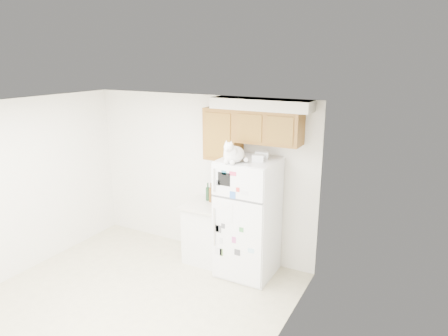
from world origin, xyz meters
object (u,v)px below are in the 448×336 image
Objects in this scene: cat at (233,154)px; base_counter at (208,232)px; storage_box_front at (258,158)px; bottle_amber at (211,192)px; bottle_green at (208,192)px; refrigerator at (248,218)px; storage_box_back at (262,155)px.

base_counter is at bearing 150.70° from cat.
cat is at bearing -159.68° from storage_box_front.
base_counter is 0.61m from bottle_amber.
storage_box_front reaches higher than bottle_green.
refrigerator is at bearing 65.84° from cat.
bottle_green is at bearing 165.31° from refrigerator.
base_counter is at bearing -92.02° from bottle_amber.
bottle_green is 0.93× the size of bottle_amber.
refrigerator reaches higher than base_counter.
storage_box_front reaches higher than base_counter.
storage_box_back is 1.07m from bottle_amber.
storage_box_front is at bearing 40.64° from cat.
storage_box_front reaches higher than bottle_amber.
refrigerator is 1.01m from cat.
cat is 1.10m from bottle_green.
bottle_green is at bearing 155.80° from bottle_amber.
cat reaches higher than base_counter.
bottle_green is 0.09m from bottle_amber.
storage_box_back is 0.65× the size of bottle_green.
refrigerator is at bearing -6.10° from base_counter.
storage_box_back reaches higher than storage_box_front.
storage_box_back is at bearing 72.54° from storage_box_front.
bottle_amber is at bearing 146.49° from storage_box_front.
storage_box_front is at bearing -13.19° from bottle_amber.
cat is (0.58, -0.32, 1.36)m from base_counter.
storage_box_back is at bearing 44.17° from refrigerator.
refrigerator is at bearing -13.54° from bottle_amber.
cat is 0.35m from storage_box_front.
cat is 2.57× the size of storage_box_back.
bottle_amber is (0.08, -0.04, 0.01)m from bottle_green.
refrigerator is at bearing 148.18° from storage_box_front.
bottle_green is (-0.76, 0.20, 0.21)m from refrigerator.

